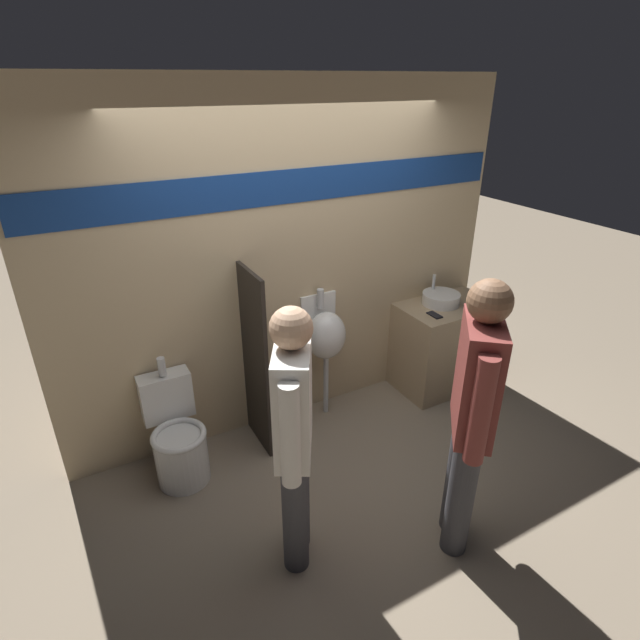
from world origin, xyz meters
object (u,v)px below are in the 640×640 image
(cell_phone, at_px, (435,315))
(person_with_lanyard, at_px, (294,433))
(sink_basin, at_px, (441,298))
(urinal_near_counter, at_px, (325,335))
(toilet, at_px, (178,439))
(person_in_vest, at_px, (472,411))

(cell_phone, distance_m, person_with_lanyard, 2.03)
(sink_basin, distance_m, urinal_near_counter, 1.15)
(toilet, distance_m, person_with_lanyard, 1.28)
(cell_phone, height_order, toilet, toilet)
(toilet, relative_size, person_in_vest, 0.50)
(cell_phone, xyz_separation_m, toilet, (-2.24, 0.10, -0.52))
(person_with_lanyard, bearing_deg, cell_phone, -32.85)
(sink_basin, relative_size, urinal_near_counter, 0.30)
(sink_basin, height_order, person_in_vest, person_in_vest)
(cell_phone, xyz_separation_m, person_with_lanyard, (-1.80, -0.94, 0.09))
(urinal_near_counter, xyz_separation_m, person_in_vest, (0.06, -1.56, 0.22))
(cell_phone, bearing_deg, urinal_near_counter, 164.82)
(cell_phone, height_order, urinal_near_counter, urinal_near_counter)
(urinal_near_counter, bearing_deg, sink_basin, -4.21)
(person_in_vest, bearing_deg, person_with_lanyard, 108.18)
(person_with_lanyard, bearing_deg, person_in_vest, -82.30)
(toilet, height_order, person_in_vest, person_in_vest)
(toilet, xyz_separation_m, person_with_lanyard, (0.45, -1.04, 0.62))
(cell_phone, relative_size, person_in_vest, 0.08)
(sink_basin, xyz_separation_m, toilet, (-2.45, -0.07, -0.57))
(toilet, bearing_deg, sink_basin, 1.70)
(urinal_near_counter, height_order, toilet, urinal_near_counter)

